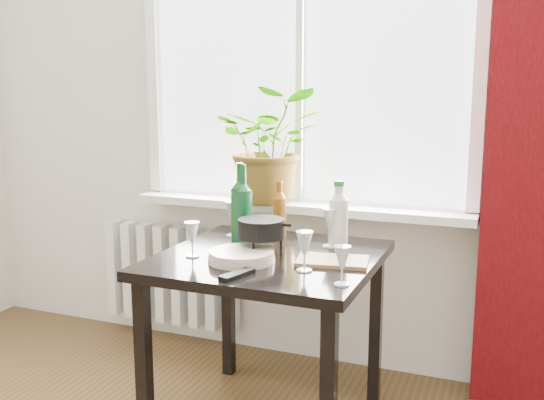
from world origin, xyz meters
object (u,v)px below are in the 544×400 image
at_px(wineglass_back_center, 331,227).
at_px(cutting_board, 332,261).
at_px(wine_bottle_right, 243,204).
at_px(wineglass_back_left, 233,218).
at_px(cleaning_bottle, 338,213).
at_px(plate_stack, 242,256).
at_px(potted_plant, 271,145).
at_px(wineglass_front_right, 304,251).
at_px(radiator, 171,274).
at_px(bottle_amber, 279,208).
at_px(table, 269,276).
at_px(wineglass_front_left, 192,239).
at_px(tv_remote, 237,274).
at_px(fondue_pot, 261,237).
at_px(wineglass_far_right, 342,265).
at_px(wine_bottle_left, 240,202).

xyz_separation_m(wineglass_back_center, cutting_board, (0.08, -0.23, -0.08)).
bearing_deg(wine_bottle_right, wineglass_back_center, 11.85).
bearing_deg(wineglass_back_center, wineglass_back_left, 176.98).
bearing_deg(cleaning_bottle, wineglass_back_center, -137.20).
xyz_separation_m(wineglass_back_center, plate_stack, (-0.25, -0.34, -0.06)).
distance_m(potted_plant, cleaning_bottle, 0.60).
bearing_deg(wineglass_front_right, radiator, 143.06).
bearing_deg(cleaning_bottle, bottle_amber, 164.34).
distance_m(potted_plant, plate_stack, 0.80).
height_order(wine_bottle_right, wineglass_back_center, wine_bottle_right).
height_order(table, potted_plant, potted_plant).
bearing_deg(cutting_board, wineglass_front_left, -167.09).
bearing_deg(tv_remote, fondue_pot, 112.97).
distance_m(wine_bottle_right, tv_remote, 0.51).
xyz_separation_m(wineglass_front_right, wineglass_back_left, (-0.48, 0.40, 0.01)).
bearing_deg(cleaning_bottle, wineglass_back_left, 179.96).
relative_size(wineglass_front_left, plate_stack, 0.55).
distance_m(wine_bottle_right, wineglass_far_right, 0.69).
bearing_deg(wineglass_front_left, wineglass_back_left, 90.56).
height_order(wine_bottle_left, wine_bottle_right, wine_bottle_left).
xyz_separation_m(wineglass_front_right, fondue_pot, (-0.23, 0.15, -0.00)).
xyz_separation_m(cleaning_bottle, plate_stack, (-0.28, -0.37, -0.12)).
xyz_separation_m(wineglass_far_right, wineglass_front_left, (-0.65, 0.13, 0.00)).
bearing_deg(potted_plant, wineglass_front_right, -59.63).
relative_size(table, wine_bottle_left, 2.40).
distance_m(wine_bottle_right, wineglass_front_right, 0.49).
distance_m(table, plate_stack, 0.19).
bearing_deg(cutting_board, wineglass_back_left, 154.91).
relative_size(bottle_amber, wineglass_front_left, 1.78).
height_order(wineglass_far_right, tv_remote, wineglass_far_right).
bearing_deg(table, tv_remote, -88.49).
bearing_deg(potted_plant, cutting_board, -49.94).
bearing_deg(wine_bottle_left, wineglass_far_right, -36.10).
bearing_deg(wineglass_back_left, plate_stack, -59.90).
height_order(wineglass_front_left, tv_remote, wineglass_front_left).
distance_m(wine_bottle_left, wineglass_back_center, 0.40).
bearing_deg(wineglass_back_center, cutting_board, -71.66).
relative_size(bottle_amber, fondue_pot, 1.18).
relative_size(wine_bottle_right, cleaning_bottle, 1.23).
bearing_deg(tv_remote, wine_bottle_left, 129.64).
bearing_deg(wine_bottle_right, plate_stack, -66.68).
bearing_deg(table, wineglass_front_left, -151.81).
bearing_deg(wine_bottle_right, radiator, 143.61).
bearing_deg(plate_stack, wineglass_front_left, -177.35).
distance_m(wine_bottle_right, cutting_board, 0.50).
distance_m(wine_bottle_left, wineglass_front_left, 0.31).
xyz_separation_m(wine_bottle_left, wineglass_far_right, (0.57, -0.41, -0.11)).
bearing_deg(potted_plant, cleaning_bottle, -36.73).
bearing_deg(wineglass_far_right, wine_bottle_right, 143.70).
distance_m(wineglass_back_left, plate_stack, 0.43).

